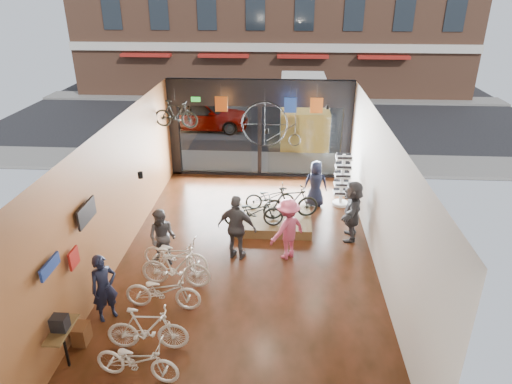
# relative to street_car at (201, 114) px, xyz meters

# --- Properties ---
(ground_plane) EXTENTS (7.00, 12.00, 0.04)m
(ground_plane) POSITION_rel_street_car_xyz_m (3.37, -12.00, -0.85)
(ground_plane) COLOR black
(ground_plane) RESTS_ON ground
(ceiling) EXTENTS (7.00, 12.00, 0.04)m
(ceiling) POSITION_rel_street_car_xyz_m (3.37, -12.00, 2.99)
(ceiling) COLOR black
(ceiling) RESTS_ON ground
(wall_left) EXTENTS (0.04, 12.00, 3.80)m
(wall_left) POSITION_rel_street_car_xyz_m (-0.15, -12.00, 1.07)
(wall_left) COLOR #9B5F2E
(wall_left) RESTS_ON ground
(wall_right) EXTENTS (0.04, 12.00, 3.80)m
(wall_right) POSITION_rel_street_car_xyz_m (6.89, -12.00, 1.07)
(wall_right) COLOR beige
(wall_right) RESTS_ON ground
(wall_back) EXTENTS (7.00, 0.04, 3.80)m
(wall_back) POSITION_rel_street_car_xyz_m (3.37, -18.02, 1.07)
(wall_back) COLOR beige
(wall_back) RESTS_ON ground
(storefront) EXTENTS (7.00, 0.26, 3.80)m
(storefront) POSITION_rel_street_car_xyz_m (3.37, -6.00, 1.07)
(storefront) COLOR black
(storefront) RESTS_ON ground
(exit_sign) EXTENTS (0.35, 0.06, 0.18)m
(exit_sign) POSITION_rel_street_car_xyz_m (0.97, -6.12, 2.22)
(exit_sign) COLOR #198C26
(exit_sign) RESTS_ON storefront
(street_road) EXTENTS (30.00, 18.00, 0.02)m
(street_road) POSITION_rel_street_car_xyz_m (3.37, 3.00, -0.84)
(street_road) COLOR black
(street_road) RESTS_ON ground
(sidewalk_near) EXTENTS (30.00, 2.40, 0.12)m
(sidewalk_near) POSITION_rel_street_car_xyz_m (3.37, -4.80, -0.77)
(sidewalk_near) COLOR slate
(sidewalk_near) RESTS_ON ground
(sidewalk_far) EXTENTS (30.00, 2.00, 0.12)m
(sidewalk_far) POSITION_rel_street_car_xyz_m (3.37, 7.00, -0.77)
(sidewalk_far) COLOR slate
(sidewalk_far) RESTS_ON ground
(street_car) EXTENTS (4.87, 1.96, 1.66)m
(street_car) POSITION_rel_street_car_xyz_m (0.00, 0.00, 0.00)
(street_car) COLOR gray
(street_car) RESTS_ON street_road
(box_truck) EXTENTS (2.25, 6.76, 2.66)m
(box_truck) POSITION_rel_street_car_xyz_m (5.24, -1.00, 0.50)
(box_truck) COLOR silver
(box_truck) RESTS_ON street_road
(floor_bike_0) EXTENTS (1.76, 0.81, 0.89)m
(floor_bike_0) POSITION_rel_street_car_xyz_m (1.59, -16.47, -0.38)
(floor_bike_0) COLOR beige
(floor_bike_0) RESTS_ON ground_plane
(floor_bike_1) EXTENTS (1.73, 0.54, 1.03)m
(floor_bike_1) POSITION_rel_street_car_xyz_m (1.58, -15.69, -0.32)
(floor_bike_1) COLOR beige
(floor_bike_1) RESTS_ON ground_plane
(floor_bike_2) EXTENTS (1.83, 0.70, 0.95)m
(floor_bike_2) POSITION_rel_street_car_xyz_m (1.56, -14.35, -0.36)
(floor_bike_2) COLOR beige
(floor_bike_2) RESTS_ON ground_plane
(floor_bike_3) EXTENTS (1.83, 0.65, 1.08)m
(floor_bike_3) POSITION_rel_street_car_xyz_m (1.67, -13.48, -0.29)
(floor_bike_3) COLOR beige
(floor_bike_3) RESTS_ON ground_plane
(floor_bike_4) EXTENTS (1.94, 1.02, 0.97)m
(floor_bike_4) POSITION_rel_street_car_xyz_m (1.51, -12.80, -0.34)
(floor_bike_4) COLOR beige
(floor_bike_4) RESTS_ON ground_plane
(display_platform) EXTENTS (2.40, 1.80, 0.30)m
(display_platform) POSITION_rel_street_car_xyz_m (4.01, -10.16, -0.68)
(display_platform) COLOR #4D3821
(display_platform) RESTS_ON ground_plane
(display_bike_left) EXTENTS (1.84, 0.78, 0.94)m
(display_bike_left) POSITION_rel_street_car_xyz_m (3.45, -10.76, -0.06)
(display_bike_left) COLOR black
(display_bike_left) RESTS_ON display_platform
(display_bike_mid) EXTENTS (1.83, 0.91, 1.06)m
(display_bike_mid) POSITION_rel_street_car_xyz_m (4.56, -10.19, -0.00)
(display_bike_mid) COLOR black
(display_bike_mid) RESTS_ON display_platform
(display_bike_right) EXTENTS (1.63, 0.72, 0.83)m
(display_bike_right) POSITION_rel_street_car_xyz_m (3.90, -9.59, -0.11)
(display_bike_right) COLOR black
(display_bike_right) RESTS_ON display_platform
(customer_0) EXTENTS (0.71, 0.70, 1.64)m
(customer_0) POSITION_rel_street_car_xyz_m (0.37, -14.78, -0.01)
(customer_0) COLOR #161C33
(customer_0) RESTS_ON ground_plane
(customer_1) EXTENTS (0.89, 0.75, 1.63)m
(customer_1) POSITION_rel_street_car_xyz_m (1.12, -12.52, -0.02)
(customer_1) COLOR #3F3F44
(customer_1) RESTS_ON ground_plane
(customer_2) EXTENTS (1.19, 0.73, 1.90)m
(customer_2) POSITION_rel_street_car_xyz_m (3.08, -12.08, 0.12)
(customer_2) COLOR #3F3F44
(customer_2) RESTS_ON ground_plane
(customer_3) EXTENTS (1.30, 1.25, 1.78)m
(customer_3) POSITION_rel_street_car_xyz_m (4.47, -11.96, 0.06)
(customer_3) COLOR #CC4C72
(customer_3) RESTS_ON ground_plane
(customer_4) EXTENTS (0.82, 0.57, 1.62)m
(customer_4) POSITION_rel_street_car_xyz_m (5.42, -8.62, -0.02)
(customer_4) COLOR #161C33
(customer_4) RESTS_ON ground_plane
(customer_5) EXTENTS (0.85, 1.80, 1.86)m
(customer_5) POSITION_rel_street_car_xyz_m (6.37, -10.79, 0.10)
(customer_5) COLOR #3F3F44
(customer_5) RESTS_ON ground_plane
(sunglasses_rack) EXTENTS (0.64, 0.57, 1.86)m
(sunglasses_rack) POSITION_rel_street_car_xyz_m (6.32, -8.54, 0.10)
(sunglasses_rack) COLOR white
(sunglasses_rack) RESTS_ON ground_plane
(wall_merch) EXTENTS (0.40, 2.40, 2.60)m
(wall_merch) POSITION_rel_street_car_xyz_m (-0.01, -15.50, 0.47)
(wall_merch) COLOR navy
(wall_merch) RESTS_ON wall_left
(penny_farthing) EXTENTS (2.01, 0.06, 1.61)m
(penny_farthing) POSITION_rel_street_car_xyz_m (3.96, -7.57, 1.67)
(penny_farthing) COLOR black
(penny_farthing) RESTS_ON ceiling
(hung_bike) EXTENTS (1.63, 0.70, 0.95)m
(hung_bike) POSITION_rel_street_car_xyz_m (0.58, -7.80, 2.10)
(hung_bike) COLOR black
(hung_bike) RESTS_ON ceiling
(jersey_left) EXTENTS (0.45, 0.03, 0.55)m
(jersey_left) POSITION_rel_street_car_xyz_m (2.02, -6.80, 2.22)
(jersey_left) COLOR #CC5919
(jersey_left) RESTS_ON ceiling
(jersey_mid) EXTENTS (0.45, 0.03, 0.55)m
(jersey_mid) POSITION_rel_street_car_xyz_m (4.51, -6.80, 2.22)
(jersey_mid) COLOR #1E3F99
(jersey_mid) RESTS_ON ceiling
(jersey_right) EXTENTS (0.45, 0.03, 0.55)m
(jersey_right) POSITION_rel_street_car_xyz_m (5.43, -6.80, 2.22)
(jersey_right) COLOR #CC5919
(jersey_right) RESTS_ON ceiling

